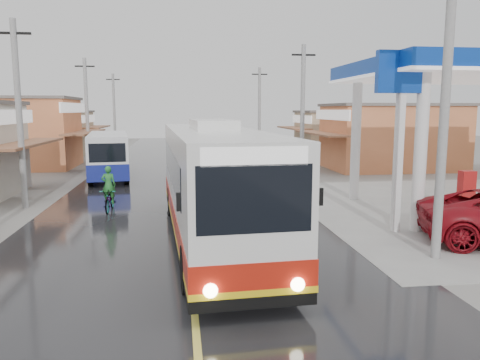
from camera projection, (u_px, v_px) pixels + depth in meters
The scene contains 9 objects.
ground at pixel (191, 269), 12.57m from camera, with size 120.00×120.00×0.00m, color slate.
road at pixel (184, 183), 27.28m from camera, with size 12.00×90.00×0.02m, color black.
centre_line at pixel (184, 183), 27.27m from camera, with size 0.15×90.00×0.01m, color #D8CC4C.
shopfronts_right at pixel (454, 186), 26.25m from camera, with size 11.00×44.00×4.80m, color beige, non-canonical shape.
utility_poles_left at pixel (64, 183), 27.37m from camera, with size 1.60×50.00×8.00m, color gray, non-canonical shape.
utility_poles_right at pixel (301, 181), 28.17m from camera, with size 1.60×36.00×8.00m, color gray, non-canonical shape.
coach_bus at pixel (213, 183), 15.11m from camera, with size 3.50×12.68×3.92m.
second_bus at pixel (109, 154), 29.10m from camera, with size 3.34×8.60×2.78m.
cyclist at pixel (110, 196), 19.63m from camera, with size 0.69×1.83×1.96m.
Camera 1 is at (-0.25, -12.14, 4.24)m, focal length 35.00 mm.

